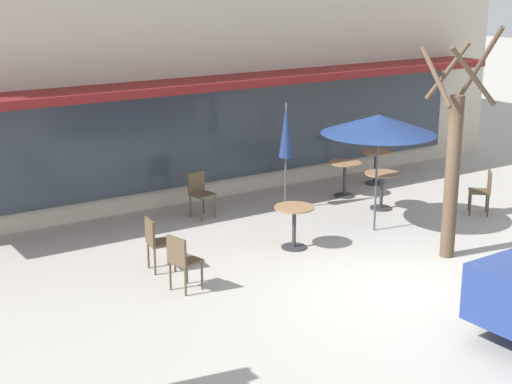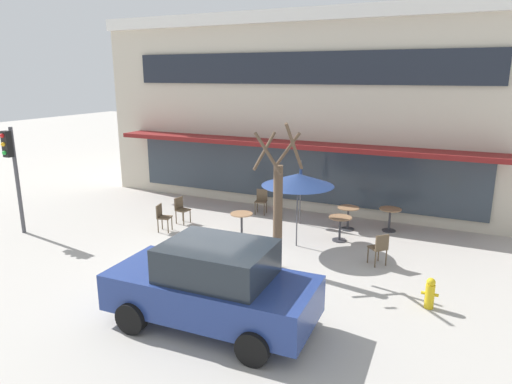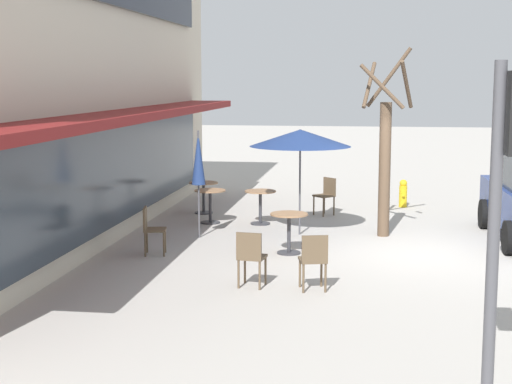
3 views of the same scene
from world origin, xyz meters
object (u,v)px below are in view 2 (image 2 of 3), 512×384
cafe_table_by_tree (340,225)px  cafe_chair_3 (162,216)px  cafe_chair_2 (261,200)px  cafe_table_near_wall (390,216)px  patio_umbrella_green_folded (301,177)px  patio_umbrella_cream_folded (298,180)px  cafe_chair_1 (181,208)px  parked_sedan (213,285)px  street_tree (278,207)px  traffic_light_pole (12,163)px  cafe_table_mid_patio (242,221)px  fire_hydrant (430,293)px  cafe_chair_0 (379,247)px

cafe_table_by_tree → cafe_chair_3: cafe_chair_3 is taller
cafe_chair_2 → cafe_chair_3: bearing=-123.4°
cafe_table_near_wall → patio_umbrella_green_folded: patio_umbrella_green_folded is taller
patio_umbrella_cream_folded → cafe_table_by_tree: bearing=43.0°
cafe_chair_1 → cafe_chair_2: 2.97m
cafe_table_near_wall → cafe_chair_3: (-6.66, -3.15, 0.01)m
patio_umbrella_green_folded → cafe_chair_1: patio_umbrella_green_folded is taller
parked_sedan → street_tree: street_tree is taller
cafe_chair_2 → traffic_light_pole: bearing=-139.1°
cafe_table_by_tree → cafe_chair_2: bearing=155.0°
cafe_table_mid_patio → fire_hydrant: 6.21m
cafe_table_by_tree → cafe_chair_1: cafe_chair_1 is taller
cafe_table_near_wall → cafe_chair_1: 6.95m
parked_sedan → street_tree: 3.25m
cafe_table_mid_patio → cafe_chair_2: cafe_chair_2 is taller
cafe_table_mid_patio → cafe_chair_1: (-2.49, 0.34, 0.01)m
cafe_table_by_tree → cafe_chair_1: 5.41m
cafe_chair_0 → street_tree: bearing=-151.0°
patio_umbrella_green_folded → cafe_chair_0: bearing=-37.9°
patio_umbrella_green_folded → parked_sedan: 6.96m
traffic_light_pole → cafe_chair_2: bearing=40.9°
cafe_table_by_tree → cafe_chair_1: size_ratio=0.85×
cafe_chair_0 → fire_hydrant: (1.44, -1.87, -0.17)m
parked_sedan → cafe_table_mid_patio: bearing=110.8°
cafe_chair_1 → street_tree: bearing=-25.3°
parked_sedan → street_tree: size_ratio=1.10×
cafe_chair_2 → parked_sedan: size_ratio=0.21×
patio_umbrella_cream_folded → cafe_chair_0: patio_umbrella_cream_folded is taller
cafe_chair_1 → cafe_table_near_wall: bearing=18.2°
cafe_chair_2 → cafe_chair_3: same height
parked_sedan → traffic_light_pole: bearing=165.6°
cafe_chair_1 → cafe_chair_2: bearing=47.1°
patio_umbrella_green_folded → patio_umbrella_cream_folded: same height
traffic_light_pole → cafe_chair_3: bearing=27.9°
patio_umbrella_green_folded → traffic_light_pole: traffic_light_pole is taller
parked_sedan → patio_umbrella_cream_folded: bearing=90.3°
patio_umbrella_green_folded → cafe_chair_1: bearing=-156.1°
cafe_chair_3 → fire_hydrant: size_ratio=1.26×
cafe_table_near_wall → cafe_chair_2: size_ratio=0.85×
cafe_chair_0 → cafe_table_by_tree: bearing=136.0°
parked_sedan → traffic_light_pole: (-8.41, 2.15, 1.42)m
cafe_chair_0 → traffic_light_pole: size_ratio=0.26×
cafe_chair_1 → cafe_table_by_tree: bearing=6.4°
patio_umbrella_green_folded → patio_umbrella_cream_folded: (0.63, -2.01, 0.39)m
cafe_chair_3 → traffic_light_pole: 4.86m
patio_umbrella_cream_folded → traffic_light_pole: (-8.39, -2.73, 0.27)m
cafe_table_near_wall → traffic_light_pole: 12.02m
patio_umbrella_green_folded → street_tree: size_ratio=0.57×
parked_sedan → traffic_light_pole: traffic_light_pole is taller
cafe_table_mid_patio → street_tree: size_ratio=0.20×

